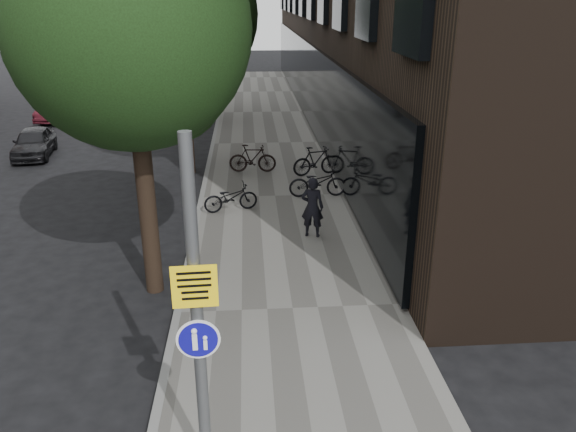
{
  "coord_description": "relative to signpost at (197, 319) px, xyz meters",
  "views": [
    {
      "loc": [
        -0.54,
        -6.25,
        5.87
      ],
      "look_at": [
        0.17,
        3.52,
        2.0
      ],
      "focal_mm": 35.0,
      "sensor_mm": 36.0,
      "label": 1
    }
  ],
  "objects": [
    {
      "name": "sidewalk",
      "position": [
        1.43,
        10.59,
        -2.31
      ],
      "size": [
        4.5,
        60.0,
        0.12
      ],
      "primitive_type": "cube",
      "color": "slate",
      "rests_on": "ground"
    },
    {
      "name": "curb_edge",
      "position": [
        -0.82,
        10.59,
        -2.31
      ],
      "size": [
        0.15,
        60.0,
        0.13
      ],
      "primitive_type": "cube",
      "color": "slate",
      "rests_on": "ground"
    },
    {
      "name": "street_tree_near",
      "position": [
        -1.35,
        5.24,
        2.73
      ],
      "size": [
        4.4,
        4.4,
        7.5
      ],
      "color": "black",
      "rests_on": "ground"
    },
    {
      "name": "street_tree_mid",
      "position": [
        -1.35,
        13.74,
        2.74
      ],
      "size": [
        5.0,
        5.0,
        7.8
      ],
      "color": "black",
      "rests_on": "ground"
    },
    {
      "name": "street_tree_far",
      "position": [
        -1.35,
        22.74,
        2.74
      ],
      "size": [
        5.0,
        5.0,
        7.8
      ],
      "color": "black",
      "rests_on": "ground"
    },
    {
      "name": "signpost",
      "position": [
        0.0,
        0.0,
        0.0
      ],
      "size": [
        0.52,
        0.15,
        4.46
      ],
      "rotation": [
        0.0,
        0.0,
        0.05
      ],
      "color": "#595B5E",
      "rests_on": "sidewalk"
    },
    {
      "name": "pedestrian",
      "position": [
        2.21,
        7.45,
        -1.47
      ],
      "size": [
        0.65,
        0.51,
        1.56
      ],
      "primitive_type": "imported",
      "rotation": [
        0.0,
        0.0,
        2.88
      ],
      "color": "black",
      "rests_on": "sidewalk"
    },
    {
      "name": "parked_bike_facade_near",
      "position": [
        2.72,
        10.44,
        -1.8
      ],
      "size": [
        1.76,
        0.66,
        0.92
      ],
      "primitive_type": "imported",
      "rotation": [
        0.0,
        0.0,
        1.6
      ],
      "color": "black",
      "rests_on": "sidewalk"
    },
    {
      "name": "parked_bike_facade_far",
      "position": [
        2.94,
        12.64,
        -1.76
      ],
      "size": [
        1.72,
        0.89,
        1.0
      ],
      "primitive_type": "imported",
      "rotation": [
        0.0,
        0.0,
        1.84
      ],
      "color": "black",
      "rests_on": "sidewalk"
    },
    {
      "name": "parked_bike_curb_near",
      "position": [
        0.11,
        9.39,
        -1.85
      ],
      "size": [
        1.63,
        0.92,
        0.81
      ],
      "primitive_type": "imported",
      "rotation": [
        0.0,
        0.0,
        1.83
      ],
      "color": "black",
      "rests_on": "sidewalk"
    },
    {
      "name": "parked_bike_curb_far",
      "position": [
        0.78,
        13.14,
        -1.77
      ],
      "size": [
        1.65,
        0.57,
        0.98
      ],
      "primitive_type": "imported",
      "rotation": [
        0.0,
        0.0,
        1.5
      ],
      "color": "black",
      "rests_on": "sidewalk"
    },
    {
      "name": "parked_car_near",
      "position": [
        -7.64,
        16.25,
        -1.82
      ],
      "size": [
        1.73,
        3.4,
        1.11
      ],
      "primitive_type": "imported",
      "rotation": [
        0.0,
        0.0,
        0.13
      ],
      "color": "black",
      "rests_on": "ground"
    },
    {
      "name": "parked_car_mid",
      "position": [
        -8.7,
        23.05,
        -1.82
      ],
      "size": [
        1.64,
        3.52,
        1.12
      ],
      "primitive_type": "imported",
      "rotation": [
        0.0,
        0.0,
        -0.14
      ],
      "color": "#581924",
      "rests_on": "ground"
    },
    {
      "name": "parked_car_far",
      "position": [
        -6.74,
        28.27,
        -1.83
      ],
      "size": [
        1.78,
        3.83,
        1.08
      ],
      "primitive_type": "imported",
      "rotation": [
        0.0,
        0.0,
        -0.07
      ],
      "color": "#1A1F30",
      "rests_on": "ground"
    }
  ]
}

